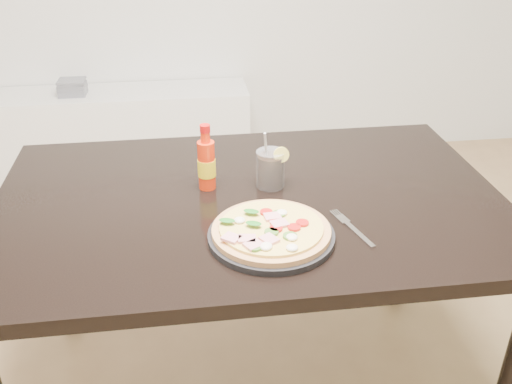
{
  "coord_description": "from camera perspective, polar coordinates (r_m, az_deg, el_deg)",
  "views": [
    {
      "loc": [
        -0.47,
        -1.03,
        1.52
      ],
      "look_at": [
        -0.3,
        0.22,
        0.83
      ],
      "focal_mm": 40.0,
      "sensor_mm": 36.0,
      "label": 1
    }
  ],
  "objects": [
    {
      "name": "fork",
      "position": [
        1.46,
        9.46,
        -3.45
      ],
      "size": [
        0.07,
        0.19,
        0.0
      ],
      "rotation": [
        0.0,
        0.0,
        0.28
      ],
      "color": "silver",
      "rests_on": "dining_table"
    },
    {
      "name": "cola_cup",
      "position": [
        1.61,
        1.46,
        2.27
      ],
      "size": [
        0.09,
        0.08,
        0.17
      ],
      "rotation": [
        0.0,
        0.0,
        -0.1
      ],
      "color": "black",
      "rests_on": "dining_table"
    },
    {
      "name": "plate",
      "position": [
        1.39,
        1.52,
        -4.42
      ],
      "size": [
        0.31,
        0.31,
        0.02
      ],
      "primitive_type": "cylinder",
      "color": "black",
      "rests_on": "dining_table"
    },
    {
      "name": "hot_sauce_bottle",
      "position": [
        1.6,
        -4.97,
        2.85
      ],
      "size": [
        0.06,
        0.06,
        0.19
      ],
      "rotation": [
        0.0,
        0.0,
        -0.19
      ],
      "color": "red",
      "rests_on": "dining_table"
    },
    {
      "name": "dining_table",
      "position": [
        1.62,
        -0.58,
        -3.06
      ],
      "size": [
        1.4,
        0.9,
        0.75
      ],
      "color": "black",
      "rests_on": "ground"
    },
    {
      "name": "pizza",
      "position": [
        1.38,
        1.51,
        -3.8
      ],
      "size": [
        0.29,
        0.29,
        0.03
      ],
      "color": "tan",
      "rests_on": "plate"
    },
    {
      "name": "media_console",
      "position": [
        3.37,
        -12.91,
        5.73
      ],
      "size": [
        1.4,
        0.34,
        0.5
      ],
      "primitive_type": "cube",
      "color": "white",
      "rests_on": "ground"
    },
    {
      "name": "cd_stack",
      "position": [
        3.28,
        -17.89,
        9.94
      ],
      "size": [
        0.14,
        0.12,
        0.08
      ],
      "color": "slate",
      "rests_on": "media_console"
    }
  ]
}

